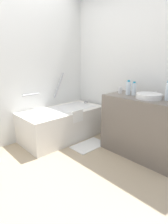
{
  "coord_description": "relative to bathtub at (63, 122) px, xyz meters",
  "views": [
    {
      "loc": [
        -1.09,
        -1.71,
        1.4
      ],
      "look_at": [
        0.69,
        0.19,
        0.63
      ],
      "focal_mm": 28.88,
      "sensor_mm": 36.0,
      "label": 1
    }
  ],
  "objects": [
    {
      "name": "ground_plane",
      "position": [
        -0.74,
        -0.81,
        -0.29
      ],
      "size": [
        4.03,
        4.03,
        0.0
      ],
      "primitive_type": "plane",
      "color": "tan"
    },
    {
      "name": "wall_back_tiled",
      "position": [
        -0.74,
        0.42,
        1.01
      ],
      "size": [
        3.43,
        0.1,
        2.59
      ],
      "primitive_type": "cube",
      "color": "silver",
      "rests_on": "ground_plane"
    },
    {
      "name": "wall_right_mirror",
      "position": [
        0.82,
        -0.81,
        1.01
      ],
      "size": [
        0.1,
        2.76,
        2.59
      ],
      "primitive_type": "cube",
      "color": "silver",
      "rests_on": "ground_plane"
    },
    {
      "name": "bathtub",
      "position": [
        0.0,
        0.0,
        0.0
      ],
      "size": [
        1.49,
        0.74,
        1.14
      ],
      "color": "silver",
      "rests_on": "ground_plane"
    },
    {
      "name": "vanity_counter",
      "position": [
        0.49,
        -1.3,
        0.15
      ],
      "size": [
        0.56,
        1.14,
        0.88
      ],
      "primitive_type": "cube",
      "color": "#6B6056",
      "rests_on": "ground_plane"
    },
    {
      "name": "sink_basin",
      "position": [
        0.45,
        -1.37,
        0.62
      ],
      "size": [
        0.34,
        0.34,
        0.07
      ],
      "primitive_type": "cylinder",
      "color": "white",
      "rests_on": "vanity_counter"
    },
    {
      "name": "sink_faucet",
      "position": [
        0.65,
        -1.37,
        0.62
      ],
      "size": [
        0.12,
        0.15,
        0.07
      ],
      "color": "silver",
      "rests_on": "vanity_counter"
    },
    {
      "name": "water_bottle_0",
      "position": [
        0.48,
        -1.01,
        0.69
      ],
      "size": [
        0.07,
        0.07,
        0.22
      ],
      "color": "silver",
      "rests_on": "vanity_counter"
    },
    {
      "name": "water_bottle_2",
      "position": [
        0.52,
        -1.58,
        0.71
      ],
      "size": [
        0.06,
        0.06,
        0.25
      ],
      "color": "silver",
      "rests_on": "vanity_counter"
    },
    {
      "name": "water_bottle_3",
      "position": [
        0.52,
        -1.09,
        0.68
      ],
      "size": [
        0.06,
        0.06,
        0.2
      ],
      "color": "silver",
      "rests_on": "vanity_counter"
    },
    {
      "name": "drinking_glass_0",
      "position": [
        0.5,
        -0.86,
        0.64
      ],
      "size": [
        0.06,
        0.06,
        0.1
      ],
      "primitive_type": "cylinder",
      "color": "white",
      "rests_on": "vanity_counter"
    },
    {
      "name": "bath_mat",
      "position": [
        0.1,
        -0.58,
        -0.28
      ],
      "size": [
        0.57,
        0.34,
        0.01
      ],
      "primitive_type": "cube",
      "color": "white",
      "rests_on": "ground_plane"
    }
  ]
}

